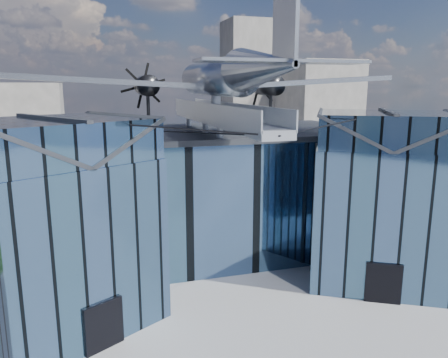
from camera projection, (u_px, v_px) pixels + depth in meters
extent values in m
plane|color=gray|center=(233.00, 289.00, 29.42)|extent=(120.00, 120.00, 0.00)
cube|color=#3F5E80|center=(200.00, 191.00, 36.85)|extent=(28.00, 14.00, 9.50)
cube|color=#2A2D33|center=(199.00, 132.00, 35.83)|extent=(28.00, 14.00, 0.40)
cube|color=#3F5E80|center=(61.00, 243.00, 24.50)|extent=(11.79, 11.43, 9.50)
cube|color=#3F5E80|center=(52.00, 140.00, 23.29)|extent=(11.56, 11.20, 2.20)
cube|color=#2A2D33|center=(9.00, 144.00, 21.68)|extent=(7.98, 9.23, 2.40)
cube|color=#2A2D33|center=(90.00, 136.00, 24.90)|extent=(7.98, 9.23, 2.40)
cube|color=#2A2D33|center=(51.00, 118.00, 23.05)|extent=(4.30, 7.10, 0.18)
cube|color=black|center=(104.00, 326.00, 22.51)|extent=(2.03, 1.32, 2.60)
cube|color=black|center=(128.00, 225.00, 27.72)|extent=(0.34, 0.34, 9.50)
cube|color=#3F5E80|center=(380.00, 213.00, 30.49)|extent=(11.79, 11.43, 9.50)
cube|color=#3F5E80|center=(386.00, 129.00, 29.27)|extent=(11.56, 11.20, 2.20)
cube|color=#2A2D33|center=(352.00, 128.00, 29.77)|extent=(7.98, 9.23, 2.40)
cube|color=#2A2D33|center=(422.00, 130.00, 28.77)|extent=(7.98, 9.23, 2.40)
cube|color=#2A2D33|center=(388.00, 112.00, 29.03)|extent=(4.30, 7.10, 0.18)
cube|color=black|center=(383.00, 283.00, 27.34)|extent=(2.03, 1.32, 2.60)
cube|color=black|center=(314.00, 209.00, 31.48)|extent=(0.34, 0.34, 9.50)
cube|color=#A1A6AF|center=(218.00, 120.00, 30.39)|extent=(1.80, 21.00, 0.50)
cube|color=#A1A6AF|center=(205.00, 111.00, 30.00)|extent=(0.08, 21.00, 1.10)
cube|color=#A1A6AF|center=(230.00, 110.00, 30.51)|extent=(0.08, 21.00, 1.10)
cylinder|color=#A1A6AF|center=(189.00, 120.00, 39.42)|extent=(0.44, 0.44, 1.35)
cylinder|color=#A1A6AF|center=(205.00, 126.00, 33.81)|extent=(0.44, 0.44, 1.35)
cylinder|color=#A1A6AF|center=(220.00, 130.00, 30.06)|extent=(0.44, 0.44, 1.35)
cylinder|color=#A1A6AF|center=(216.00, 106.00, 30.66)|extent=(0.70, 0.70, 1.40)
cylinder|color=black|center=(159.00, 127.00, 21.81)|extent=(10.55, 6.08, 0.69)
cylinder|color=black|center=(343.00, 122.00, 24.80)|extent=(10.55, 6.08, 0.69)
cylinder|color=black|center=(181.00, 132.00, 27.78)|extent=(6.09, 17.04, 1.19)
cylinder|color=black|center=(269.00, 129.00, 29.49)|extent=(6.09, 17.04, 1.19)
cylinder|color=#9FA4AB|center=(216.00, 78.00, 30.26)|extent=(2.50, 11.00, 2.50)
sphere|color=#9FA4AB|center=(197.00, 79.00, 35.40)|extent=(2.50, 2.50, 2.50)
cube|color=black|center=(200.00, 70.00, 34.33)|extent=(1.60, 1.40, 0.50)
cone|color=#9FA4AB|center=(265.00, 68.00, 21.77)|extent=(2.50, 7.00, 2.50)
cube|color=#9FA4AB|center=(285.00, 28.00, 19.29)|extent=(0.18, 2.40, 3.40)
cube|color=#9FA4AB|center=(283.00, 61.00, 19.67)|extent=(8.00, 1.80, 0.14)
cube|color=#9FA4AB|center=(111.00, 82.00, 29.26)|extent=(14.00, 3.20, 1.08)
cylinder|color=black|center=(146.00, 86.00, 30.56)|extent=(1.44, 3.20, 1.44)
cone|color=black|center=(143.00, 86.00, 32.24)|extent=(0.70, 0.70, 0.70)
cube|color=black|center=(143.00, 86.00, 32.38)|extent=(1.05, 0.06, 3.33)
cube|color=black|center=(143.00, 86.00, 32.38)|extent=(2.53, 0.06, 2.53)
cube|color=black|center=(143.00, 86.00, 32.38)|extent=(3.33, 0.06, 1.05)
cylinder|color=black|center=(148.00, 104.00, 30.25)|extent=(0.24, 0.24, 1.75)
cube|color=#9FA4AB|center=(300.00, 82.00, 33.25)|extent=(14.00, 3.20, 1.08)
cylinder|color=black|center=(268.00, 86.00, 33.18)|extent=(1.44, 3.20, 1.44)
cone|color=black|center=(259.00, 86.00, 34.86)|extent=(0.70, 0.70, 0.70)
cube|color=black|center=(259.00, 86.00, 35.00)|extent=(1.05, 0.06, 3.33)
cube|color=black|center=(259.00, 86.00, 35.00)|extent=(2.53, 0.06, 2.53)
cube|color=black|center=(259.00, 86.00, 35.00)|extent=(3.33, 0.06, 1.05)
cylinder|color=black|center=(271.00, 102.00, 32.87)|extent=(0.24, 0.24, 1.75)
cube|color=slate|center=(316.00, 111.00, 81.59)|extent=(12.00, 14.00, 18.00)
cube|color=slate|center=(20.00, 125.00, 73.74)|extent=(14.00, 10.00, 14.00)
cube|color=slate|center=(248.00, 89.00, 87.27)|extent=(9.00, 9.00, 26.00)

